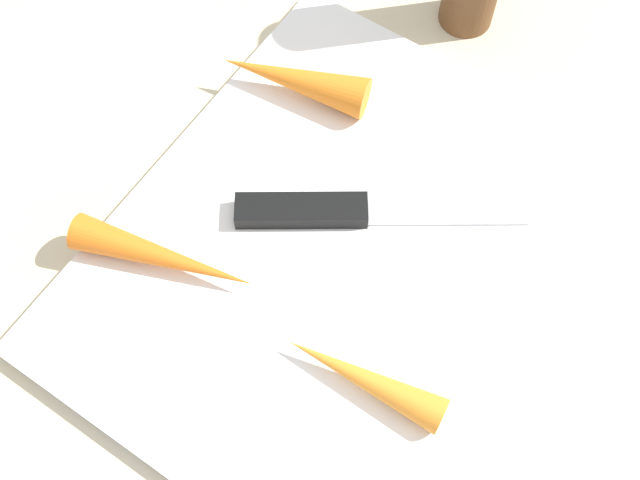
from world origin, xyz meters
name	(u,v)px	position (x,y,z in m)	size (l,w,h in m)	color
ground_plane	(320,248)	(0.00, 0.00, 0.00)	(1.40, 1.40, 0.00)	#C6B793
cutting_board	(320,244)	(0.00, 0.00, 0.01)	(0.36, 0.26, 0.01)	white
knife	(321,211)	(-0.02, -0.01, 0.02)	(0.13, 0.18, 0.01)	#B7B7BC
carrot_longest	(163,257)	(0.07, -0.07, 0.02)	(0.03, 0.03, 0.12)	orange
carrot_medium	(294,79)	(-0.09, -0.08, 0.03)	(0.03, 0.03, 0.11)	orange
carrot_shortest	(364,378)	(0.07, 0.08, 0.02)	(0.02, 0.02, 0.10)	orange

